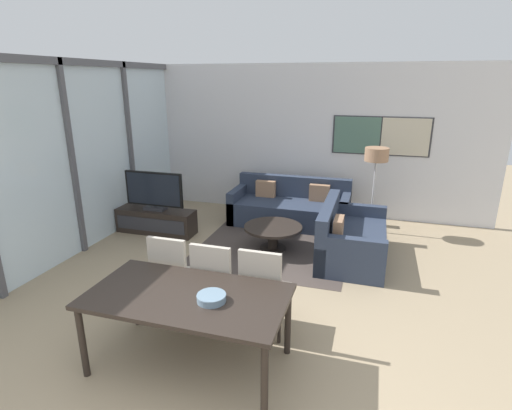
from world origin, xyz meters
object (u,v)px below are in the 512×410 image
object	(u,v)px
sofa_side	(347,240)
coffee_table	(273,232)
dining_table	(187,301)
floor_lamp	(376,160)
tv_console	(156,221)
television	(154,191)
dining_chair_centre	(216,281)
sofa_main	(290,208)
dining_chair_left	(174,272)
fruit_bowl	(211,297)
dining_chair_right	(263,287)

from	to	relation	value
sofa_side	coffee_table	bearing A→B (deg)	91.42
dining_table	floor_lamp	bearing A→B (deg)	69.44
tv_console	sofa_side	size ratio (longest dim) A/B	0.84
television	floor_lamp	distance (m)	3.71
coffee_table	dining_chair_centre	world-z (taller)	dining_chair_centre
sofa_main	dining_chair_centre	bearing A→B (deg)	-91.18
dining_chair_left	coffee_table	bearing A→B (deg)	74.45
sofa_side	floor_lamp	size ratio (longest dim) A/B	1.11
dining_chair_left	floor_lamp	size ratio (longest dim) A/B	0.66
dining_chair_centre	fruit_bowl	size ratio (longest dim) A/B	3.83
sofa_main	sofa_side	size ratio (longest dim) A/B	1.30
dining_table	dining_chair_left	distance (m)	0.86
dining_table	dining_chair_centre	size ratio (longest dim) A/B	1.82
coffee_table	dining_chair_right	bearing A→B (deg)	-78.28
coffee_table	dining_table	xyz separation A→B (m)	(-0.07, -2.76, 0.37)
sofa_side	floor_lamp	bearing A→B (deg)	-14.35
dining_chair_right	fruit_bowl	distance (m)	0.78
television	sofa_main	distance (m)	2.43
sofa_side	dining_chair_right	bearing A→B (deg)	162.36
sofa_side	fruit_bowl	distance (m)	3.02
dining_chair_right	floor_lamp	size ratio (longest dim) A/B	0.66
floor_lamp	fruit_bowl	bearing A→B (deg)	-107.15
tv_console	coffee_table	xyz separation A→B (m)	(2.08, -0.10, 0.08)
television	dining_chair_centre	distance (m)	3.00
dining_chair_left	dining_chair_right	world-z (taller)	same
dining_chair_centre	dining_chair_right	world-z (taller)	same
sofa_side	dining_chair_centre	distance (m)	2.46
television	floor_lamp	world-z (taller)	floor_lamp
dining_table	dining_chair_centre	distance (m)	0.65
sofa_main	fruit_bowl	world-z (taller)	sofa_main
coffee_table	dining_chair_centre	distance (m)	2.13
coffee_table	dining_chair_left	world-z (taller)	dining_chair_left
television	tv_console	bearing A→B (deg)	-90.00
dining_chair_centre	floor_lamp	world-z (taller)	floor_lamp
sofa_main	coffee_table	size ratio (longest dim) A/B	2.36
dining_table	dining_chair_right	world-z (taller)	dining_chair_right
tv_console	dining_table	distance (m)	3.52
sofa_side	floor_lamp	xyz separation A→B (m)	(0.30, 1.19, 0.98)
tv_console	sofa_side	world-z (taller)	sofa_side
coffee_table	dining_table	bearing A→B (deg)	-91.45
coffee_table	dining_chair_left	bearing A→B (deg)	-105.55
coffee_table	dining_chair_centre	bearing A→B (deg)	-91.89
coffee_table	sofa_main	bearing A→B (deg)	90.00
sofa_side	sofa_main	bearing A→B (deg)	42.09
sofa_side	dining_chair_centre	bearing A→B (deg)	151.07
coffee_table	dining_chair_left	xyz separation A→B (m)	(-0.58, -2.07, 0.24)
dining_chair_left	fruit_bowl	world-z (taller)	dining_chair_left
tv_console	dining_chair_left	bearing A→B (deg)	-55.28
fruit_bowl	dining_chair_right	bearing A→B (deg)	69.67
tv_console	dining_table	xyz separation A→B (m)	(2.01, -2.85, 0.45)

